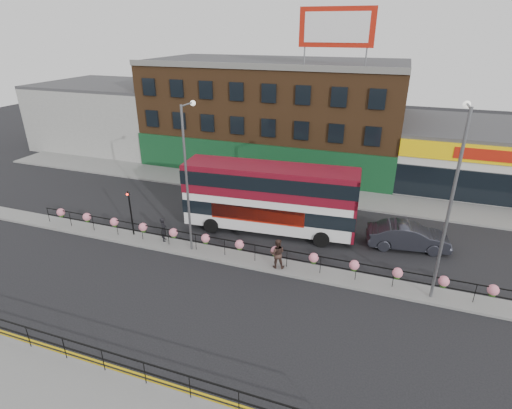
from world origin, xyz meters
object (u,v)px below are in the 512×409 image
(car, at_px, (408,236))
(double_decker_bus, at_px, (270,192))
(pedestrian_a, at_px, (164,229))
(pedestrian_b, at_px, (277,253))
(lamp_column_west, at_px, (188,167))
(lamp_column_east, at_px, (452,192))

(car, bearing_deg, double_decker_bus, 85.34)
(pedestrian_a, distance_m, pedestrian_b, 8.03)
(double_decker_bus, xyz_separation_m, car, (9.16, 0.71, -2.09))
(lamp_column_west, distance_m, lamp_column_east, 14.28)
(pedestrian_a, bearing_deg, double_decker_bus, -80.27)
(lamp_column_east, bearing_deg, car, 104.17)
(car, xyz_separation_m, lamp_column_east, (1.26, -5.00, 5.20))
(car, distance_m, pedestrian_a, 15.96)
(double_decker_bus, xyz_separation_m, lamp_column_west, (-3.85, -4.15, 2.65))
(car, height_order, lamp_column_west, lamp_column_west)
(lamp_column_east, bearing_deg, lamp_column_west, 179.42)
(lamp_column_east, bearing_deg, pedestrian_b, -178.12)
(car, relative_size, lamp_column_west, 0.58)
(double_decker_bus, bearing_deg, pedestrian_b, -67.15)
(car, distance_m, lamp_column_east, 7.32)
(pedestrian_b, xyz_separation_m, lamp_column_west, (-5.77, 0.42, 4.50))
(pedestrian_a, distance_m, lamp_column_west, 5.12)
(pedestrian_a, relative_size, lamp_column_west, 0.18)
(pedestrian_a, xyz_separation_m, lamp_column_east, (16.51, -0.31, 5.06))
(pedestrian_b, relative_size, lamp_column_east, 0.19)
(double_decker_bus, distance_m, lamp_column_west, 6.25)
(pedestrian_b, height_order, lamp_column_east, lamp_column_east)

